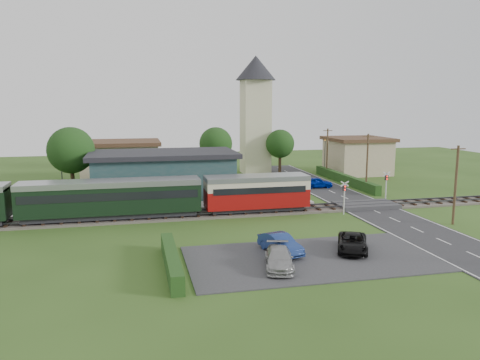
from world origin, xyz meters
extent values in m
plane|color=#2D4C19|center=(0.00, 0.00, 0.00)|extent=(120.00, 120.00, 0.00)
cube|color=#4C443D|center=(0.00, 2.00, 0.10)|extent=(76.00, 3.20, 0.20)
cube|color=#3F3F47|center=(0.00, 1.28, 0.42)|extent=(76.00, 0.08, 0.15)
cube|color=#3F3F47|center=(0.00, 2.72, 0.42)|extent=(76.00, 0.08, 0.15)
cube|color=#28282B|center=(10.00, 0.00, 0.03)|extent=(6.00, 70.00, 0.05)
cube|color=#333335|center=(-1.50, -12.00, 0.04)|extent=(17.00, 9.00, 0.08)
cube|color=#333335|center=(10.00, 2.00, 0.23)|extent=(6.20, 3.40, 0.45)
cube|color=gray|center=(-10.00, 5.20, 0.23)|extent=(30.00, 3.00, 0.45)
cube|color=beige|center=(-18.00, 5.20, 1.65)|extent=(2.00, 2.00, 2.40)
cube|color=#232328|center=(-18.00, 5.20, 2.93)|extent=(2.30, 2.30, 0.15)
cube|color=#1F4548|center=(-10.00, 11.00, 2.40)|extent=(15.00, 8.00, 4.80)
cube|color=#232328|center=(-10.00, 11.00, 5.05)|extent=(16.00, 9.00, 0.50)
cube|color=#232328|center=(-10.00, 7.06, 1.10)|extent=(1.20, 0.12, 2.20)
cube|color=black|center=(-15.00, 7.06, 2.40)|extent=(1.00, 0.12, 1.20)
cube|color=black|center=(-13.00, 7.06, 2.40)|extent=(1.00, 0.12, 1.20)
cube|color=black|center=(-7.00, 7.06, 2.40)|extent=(1.00, 0.12, 1.20)
cube|color=black|center=(-5.00, 7.06, 2.40)|extent=(1.00, 0.12, 1.20)
cube|color=#232328|center=(-1.66, 2.00, 0.59)|extent=(9.00, 2.20, 0.50)
cube|color=maroon|center=(-1.66, 2.00, 1.59)|extent=(10.00, 2.80, 1.80)
cube|color=beige|center=(-1.66, 2.00, 2.84)|extent=(10.00, 2.82, 0.90)
cube|color=black|center=(-1.66, 2.00, 2.49)|extent=(9.00, 2.88, 0.60)
cube|color=#909398|center=(-1.66, 2.00, 3.49)|extent=(10.00, 2.90, 0.45)
cube|color=#232328|center=(-15.26, 2.00, 0.59)|extent=(15.20, 2.20, 0.50)
cube|color=black|center=(-15.26, 2.00, 2.09)|extent=(16.00, 2.80, 2.60)
cube|color=black|center=(-15.26, 2.00, 2.49)|extent=(15.40, 2.86, 0.70)
cube|color=#909398|center=(-15.26, 2.00, 3.49)|extent=(16.00, 2.90, 0.50)
cube|color=beige|center=(5.00, 28.00, 7.00)|extent=(4.00, 4.00, 14.00)
cone|color=#232328|center=(5.00, 28.00, 15.80)|extent=(6.00, 6.00, 3.60)
cube|color=tan|center=(-15.00, 25.00, 2.50)|extent=(10.00, 8.00, 5.00)
cube|color=#472D1E|center=(-15.00, 25.00, 5.25)|extent=(10.80, 8.80, 0.50)
cube|color=tan|center=(20.00, 24.00, 2.50)|extent=(8.00, 8.00, 5.00)
cube|color=#472D1E|center=(20.00, 24.00, 5.25)|extent=(8.80, 8.80, 0.50)
cube|color=#193814|center=(-11.00, -12.00, 0.60)|extent=(0.80, 9.00, 1.20)
cube|color=#193814|center=(14.20, 16.00, 0.60)|extent=(0.80, 18.00, 1.20)
cube|color=#193814|center=(-10.00, 15.50, 0.65)|extent=(22.00, 0.80, 1.30)
cylinder|color=#332316|center=(-20.00, 14.00, 2.06)|extent=(0.44, 0.44, 4.12)
sphere|color=#143311|center=(-20.00, 14.00, 5.40)|extent=(5.20, 5.20, 5.20)
cylinder|color=#332316|center=(-2.00, 23.00, 1.93)|extent=(0.44, 0.44, 3.85)
sphere|color=#143311|center=(-2.00, 23.00, 5.04)|extent=(4.60, 4.60, 4.60)
cylinder|color=#332316|center=(8.00, 25.00, 1.79)|extent=(0.44, 0.44, 3.58)
sphere|color=#143311|center=(8.00, 25.00, 4.68)|extent=(4.20, 4.20, 4.20)
cylinder|color=#473321|center=(14.20, -6.00, 3.50)|extent=(0.22, 0.22, 7.00)
cube|color=#473321|center=(14.20, -6.00, 6.70)|extent=(1.40, 0.10, 0.10)
cylinder|color=#473321|center=(14.20, 10.00, 3.50)|extent=(0.22, 0.22, 7.00)
cube|color=#473321|center=(14.20, 10.00, 6.70)|extent=(1.40, 0.10, 0.10)
cylinder|color=#473321|center=(14.20, 22.00, 3.50)|extent=(0.22, 0.22, 7.00)
cube|color=#473321|center=(14.20, 22.00, 6.70)|extent=(1.40, 0.10, 0.10)
cylinder|color=silver|center=(6.40, -0.40, 1.50)|extent=(0.12, 0.12, 3.00)
cube|color=#232328|center=(6.40, -0.40, 2.60)|extent=(0.35, 0.18, 0.55)
sphere|color=#FF190C|center=(6.40, -0.52, 2.75)|extent=(0.14, 0.14, 0.14)
sphere|color=#FF190C|center=(6.40, -0.52, 2.45)|extent=(0.14, 0.14, 0.14)
cube|color=silver|center=(6.40, -0.40, 3.00)|extent=(0.84, 0.05, 0.55)
cube|color=silver|center=(6.40, -0.40, 3.00)|extent=(0.84, 0.05, 0.55)
cylinder|color=silver|center=(13.60, 4.40, 1.50)|extent=(0.12, 0.12, 3.00)
cube|color=#232328|center=(13.60, 4.40, 2.60)|extent=(0.35, 0.18, 0.55)
sphere|color=#FF190C|center=(13.60, 4.28, 2.75)|extent=(0.14, 0.14, 0.14)
sphere|color=#FF190C|center=(13.60, 4.28, 2.45)|extent=(0.14, 0.14, 0.14)
cube|color=silver|center=(13.60, 4.40, 3.00)|extent=(0.84, 0.05, 0.55)
cube|color=silver|center=(13.60, 4.40, 3.00)|extent=(0.84, 0.05, 0.55)
cylinder|color=#3F3F47|center=(-22.00, 20.00, 2.50)|extent=(0.14, 0.14, 5.00)
sphere|color=orange|center=(-22.00, 20.00, 5.00)|extent=(0.30, 0.30, 0.30)
cylinder|color=#3F3F47|center=(16.00, 27.00, 2.50)|extent=(0.14, 0.14, 5.00)
sphere|color=orange|center=(16.00, 27.00, 5.00)|extent=(0.30, 0.30, 0.30)
imported|color=#001DA1|center=(9.26, 13.50, 0.72)|extent=(4.00, 1.79, 1.34)
imported|color=navy|center=(-3.21, -10.51, 0.76)|extent=(2.48, 4.36, 1.36)
imported|color=#9E9E9E|center=(-4.21, -13.36, 0.71)|extent=(2.77, 4.62, 1.25)
imported|color=black|center=(1.99, -11.21, 0.70)|extent=(3.73, 4.88, 1.23)
imported|color=gray|center=(-2.81, 5.49, 1.24)|extent=(0.65, 0.49, 1.59)
imported|color=gray|center=(-15.73, 4.43, 1.33)|extent=(0.72, 0.90, 1.77)
camera|label=1|loc=(-13.07, -41.01, 10.59)|focal=35.00mm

